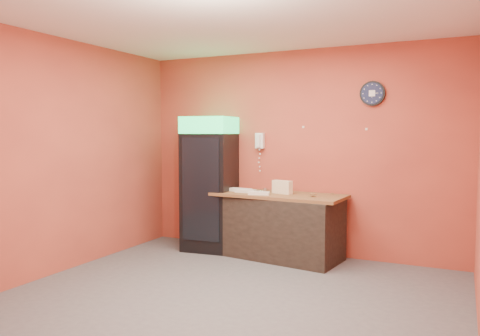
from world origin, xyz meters
The scene contains 14 objects.
floor centered at (0.00, 0.00, 0.00)m, with size 4.50×4.50×0.00m, color #47474C.
back_wall centered at (0.00, 2.00, 1.40)m, with size 4.50×0.02×2.80m, color #BB4B35.
left_wall centered at (-2.25, 0.00, 1.40)m, with size 0.02×4.00×2.80m, color #BB4B35.
ceiling centered at (0.00, 0.00, 2.80)m, with size 4.50×4.00×0.02m, color white.
beverage_cooler centered at (-1.17, 1.61, 0.93)m, with size 0.73×0.74×1.90m.
prep_counter centered at (-0.12, 1.63, 0.41)m, with size 1.64×0.73×0.82m, color black.
wall_clock centered at (1.02, 1.97, 2.17)m, with size 0.32×0.06×0.32m.
wall_phone centered at (-0.53, 1.95, 1.56)m, with size 0.12×0.10×0.22m.
butcher_paper centered at (-0.12, 1.63, 0.84)m, with size 1.75×0.74×0.04m, color brown.
sub_roll_stack centered at (-0.07, 1.65, 0.95)m, with size 0.29×0.17×0.18m.
wrapped_sandwich_left centered at (-0.56, 1.55, 0.88)m, with size 0.29×0.11×0.04m, color silver.
wrapped_sandwich_mid centered at (-0.31, 1.42, 0.88)m, with size 0.27×0.11×0.04m, color silver.
wrapped_sandwich_right centered at (-0.68, 1.63, 0.88)m, with size 0.31×0.12×0.04m, color silver.
kitchen_tool centered at (-0.34, 1.71, 0.89)m, with size 0.05×0.05×0.05m, color silver.
Camera 1 is at (2.09, -4.17, 1.68)m, focal length 35.00 mm.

